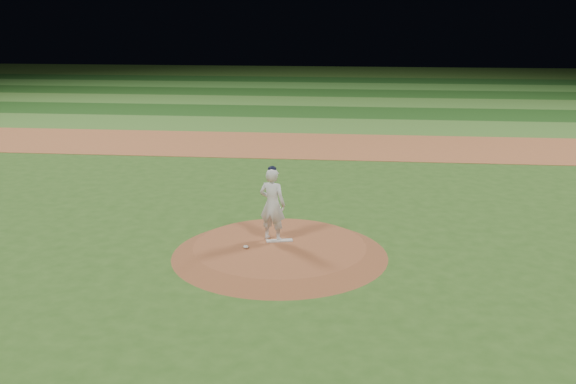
{
  "coord_description": "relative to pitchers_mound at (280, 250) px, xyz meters",
  "views": [
    {
      "loc": [
        1.82,
        -15.24,
        5.95
      ],
      "look_at": [
        0.0,
        2.0,
        1.1
      ],
      "focal_mm": 40.0,
      "sensor_mm": 36.0,
      "label": 1
    }
  ],
  "objects": [
    {
      "name": "rosin_bag",
      "position": [
        -0.82,
        -0.31,
        0.16
      ],
      "size": [
        0.14,
        0.14,
        0.07
      ],
      "primitive_type": "ellipsoid",
      "color": "silver",
      "rests_on": "pitchers_mound"
    },
    {
      "name": "pitcher_on_mound",
      "position": [
        -0.23,
        0.39,
        1.09
      ],
      "size": [
        0.8,
        0.64,
        1.97
      ],
      "color": "silver",
      "rests_on": "pitchers_mound"
    },
    {
      "name": "outfield_stripe_1",
      "position": [
        0.0,
        24.5,
        -0.12
      ],
      "size": [
        70.0,
        5.0,
        0.02
      ],
      "primitive_type": "cube",
      "color": "#1D4817",
      "rests_on": "ground"
    },
    {
      "name": "outfield_stripe_5",
      "position": [
        0.0,
        44.5,
        -0.12
      ],
      "size": [
        70.0,
        5.0,
        0.02
      ],
      "primitive_type": "cube",
      "color": "#1A4817",
      "rests_on": "ground"
    },
    {
      "name": "outfield_stripe_2",
      "position": [
        0.0,
        29.5,
        -0.12
      ],
      "size": [
        70.0,
        5.0,
        0.02
      ],
      "primitive_type": "cube",
      "color": "#40752A",
      "rests_on": "ground"
    },
    {
      "name": "ground",
      "position": [
        0.0,
        0.0,
        -0.12
      ],
      "size": [
        120.0,
        120.0,
        0.0
      ],
      "primitive_type": "plane",
      "color": "#30591C",
      "rests_on": "ground"
    },
    {
      "name": "pitching_rubber",
      "position": [
        -0.04,
        0.29,
        0.14
      ],
      "size": [
        0.7,
        0.33,
        0.03
      ],
      "primitive_type": "cube",
      "rotation": [
        0.0,
        0.0,
        0.24
      ],
      "color": "silver",
      "rests_on": "pitchers_mound"
    },
    {
      "name": "pitchers_mound",
      "position": [
        0.0,
        0.0,
        0.0
      ],
      "size": [
        5.5,
        5.5,
        0.25
      ],
      "primitive_type": "cone",
      "color": "brown",
      "rests_on": "ground"
    },
    {
      "name": "outfield_stripe_3",
      "position": [
        0.0,
        34.5,
        -0.12
      ],
      "size": [
        70.0,
        5.0,
        0.02
      ],
      "primitive_type": "cube",
      "color": "#1D4B18",
      "rests_on": "ground"
    },
    {
      "name": "infield_dirt_band",
      "position": [
        0.0,
        14.0,
        -0.12
      ],
      "size": [
        70.0,
        6.0,
        0.02
      ],
      "primitive_type": "cube",
      "color": "#A45B32",
      "rests_on": "ground"
    },
    {
      "name": "outfield_stripe_0",
      "position": [
        0.0,
        19.5,
        -0.12
      ],
      "size": [
        70.0,
        5.0,
        0.02
      ],
      "primitive_type": "cube",
      "color": "#417329",
      "rests_on": "ground"
    },
    {
      "name": "outfield_stripe_4",
      "position": [
        0.0,
        39.5,
        -0.12
      ],
      "size": [
        70.0,
        5.0,
        0.02
      ],
      "primitive_type": "cube",
      "color": "#3A772B",
      "rests_on": "ground"
    }
  ]
}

